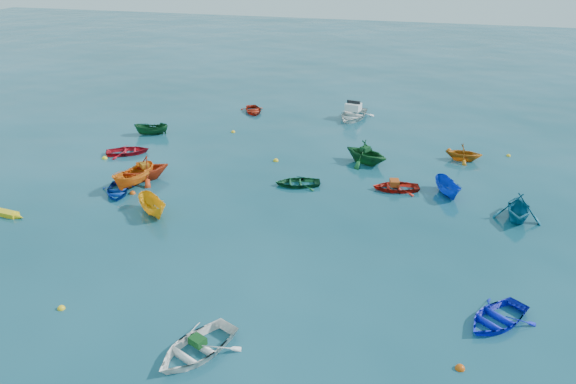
% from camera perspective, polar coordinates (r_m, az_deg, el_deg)
% --- Properties ---
extents(ground, '(160.00, 160.00, 0.00)m').
position_cam_1_polar(ground, '(29.06, -2.57, -4.73)').
color(ground, '#093843').
rests_on(ground, ground).
extents(dinghy_blue_sw, '(2.97, 3.33, 0.57)m').
position_cam_1_polar(dinghy_blue_sw, '(35.45, -16.92, -0.13)').
color(dinghy_blue_sw, '#0D36A4').
rests_on(dinghy_blue_sw, ground).
extents(dinghy_white_near, '(3.74, 4.22, 0.73)m').
position_cam_1_polar(dinghy_white_near, '(22.19, -9.28, -15.83)').
color(dinghy_white_near, white).
rests_on(dinghy_white_near, ground).
extents(dinghy_blue_se, '(3.75, 3.92, 0.66)m').
position_cam_1_polar(dinghy_blue_se, '(24.81, 20.37, -12.30)').
color(dinghy_blue_se, '#111DD6').
rests_on(dinghy_blue_se, ground).
extents(dinghy_orange_w, '(4.19, 4.23, 1.68)m').
position_cam_1_polar(dinghy_orange_w, '(36.93, -14.29, 1.21)').
color(dinghy_orange_w, red).
rests_on(dinghy_orange_w, ground).
extents(sampan_yellow_mid, '(2.85, 2.76, 1.11)m').
position_cam_1_polar(sampan_yellow_mid, '(32.37, -13.50, -2.17)').
color(sampan_yellow_mid, '#FFAE16').
rests_on(sampan_yellow_mid, ground).
extents(dinghy_green_e, '(3.25, 2.72, 0.58)m').
position_cam_1_polar(dinghy_green_e, '(35.02, 0.97, 0.70)').
color(dinghy_green_e, '#114926').
rests_on(dinghy_green_e, ground).
extents(dinghy_cyan_se, '(2.74, 3.13, 1.56)m').
position_cam_1_polar(dinghy_cyan_se, '(33.43, 22.18, -2.52)').
color(dinghy_cyan_se, '#166889').
rests_on(dinghy_cyan_se, ground).
extents(dinghy_red_nw, '(3.61, 3.25, 0.62)m').
position_cam_1_polar(dinghy_red_nw, '(41.67, -15.93, 3.76)').
color(dinghy_red_nw, red).
rests_on(dinghy_red_nw, ground).
extents(sampan_orange_n, '(1.93, 3.59, 1.31)m').
position_cam_1_polar(sampan_orange_n, '(36.25, -15.25, 0.64)').
color(sampan_orange_n, orange).
rests_on(sampan_orange_n, ground).
extents(dinghy_green_n, '(4.19, 4.01, 1.71)m').
position_cam_1_polar(dinghy_green_n, '(38.78, 7.88, 2.93)').
color(dinghy_green_n, '#135222').
rests_on(dinghy_green_n, ground).
extents(dinghy_red_ne, '(3.19, 2.58, 0.59)m').
position_cam_1_polar(dinghy_red_ne, '(35.04, 10.87, 0.24)').
color(dinghy_red_ne, red).
rests_on(dinghy_red_ne, ground).
extents(sampan_blue_far, '(2.00, 2.92, 1.06)m').
position_cam_1_polar(sampan_blue_far, '(35.08, 15.85, -0.26)').
color(sampan_blue_far, '#0F3BC0').
rests_on(sampan_blue_far, ground).
extents(dinghy_red_far, '(3.11, 3.45, 0.59)m').
position_cam_1_polar(dinghy_red_far, '(49.76, -3.54, 8.09)').
color(dinghy_red_far, '#B7240F').
rests_on(dinghy_red_far, ground).
extents(dinghy_orange_far, '(2.55, 2.24, 1.28)m').
position_cam_1_polar(dinghy_orange_far, '(40.75, 17.33, 3.11)').
color(dinghy_orange_far, '#BE6611').
rests_on(dinghy_orange_far, ground).
extents(sampan_green_far, '(2.73, 1.79, 0.99)m').
position_cam_1_polar(sampan_green_far, '(45.24, -13.66, 5.69)').
color(sampan_green_far, '#104620').
rests_on(sampan_green_far, ground).
extents(motorboat_white, '(3.66, 4.58, 1.45)m').
position_cam_1_polar(motorboat_white, '(48.28, 6.60, 7.44)').
color(motorboat_white, white).
rests_on(motorboat_white, ground).
extents(tarp_green_a, '(0.73, 0.66, 0.29)m').
position_cam_1_polar(tarp_green_a, '(21.91, -9.17, -14.70)').
color(tarp_green_a, '#124819').
rests_on(tarp_green_a, dinghy_white_near).
extents(tarp_orange_a, '(0.76, 0.75, 0.29)m').
position_cam_1_polar(tarp_orange_a, '(36.57, -14.38, 2.65)').
color(tarp_orange_a, '#BA6913').
rests_on(tarp_orange_a, dinghy_orange_w).
extents(tarp_green_b, '(0.72, 0.78, 0.31)m').
position_cam_1_polar(tarp_green_b, '(38.47, 7.85, 4.37)').
color(tarp_green_b, '#10411C').
rests_on(tarp_green_b, dinghy_green_n).
extents(tarp_orange_b, '(0.68, 0.81, 0.35)m').
position_cam_1_polar(tarp_orange_b, '(34.83, 10.76, 0.94)').
color(tarp_orange_b, '#B24012').
rests_on(tarp_orange_b, dinghy_red_ne).
extents(buoy_ye_a, '(0.32, 0.32, 0.32)m').
position_cam_1_polar(buoy_ye_a, '(25.85, -22.03, -10.94)').
color(buoy_ye_a, yellow).
rests_on(buoy_ye_a, ground).
extents(buoy_or_b, '(0.36, 0.36, 0.36)m').
position_cam_1_polar(buoy_or_b, '(22.18, 17.06, -16.79)').
color(buoy_or_b, '#D54D0B').
rests_on(buoy_or_b, ground).
extents(buoy_ye_b, '(0.38, 0.38, 0.38)m').
position_cam_1_polar(buoy_ye_b, '(41.21, -18.12, 3.24)').
color(buoy_ye_b, yellow).
rests_on(buoy_ye_b, ground).
extents(buoy_or_c, '(0.36, 0.36, 0.36)m').
position_cam_1_polar(buoy_or_c, '(35.16, -15.51, -0.16)').
color(buoy_or_c, '#DB4D0B').
rests_on(buoy_or_c, ground).
extents(buoy_ye_c, '(0.38, 0.38, 0.38)m').
position_cam_1_polar(buoy_ye_c, '(38.77, -1.24, 3.16)').
color(buoy_ye_c, yellow).
rests_on(buoy_ye_c, ground).
extents(buoy_or_d, '(0.30, 0.30, 0.30)m').
position_cam_1_polar(buoy_or_d, '(39.15, 8.38, 3.12)').
color(buoy_or_d, '#DF4F0C').
rests_on(buoy_or_d, ground).
extents(buoy_ye_d, '(0.33, 0.33, 0.33)m').
position_cam_1_polar(buoy_ye_d, '(44.71, -5.59, 6.06)').
color(buoy_ye_d, yellow).
rests_on(buoy_ye_d, ground).
extents(buoy_or_e, '(0.34, 0.34, 0.34)m').
position_cam_1_polar(buoy_or_e, '(42.31, 16.04, 4.07)').
color(buoy_or_e, '#D8590B').
rests_on(buoy_or_e, ground).
extents(buoy_ye_e, '(0.30, 0.30, 0.30)m').
position_cam_1_polar(buoy_ye_e, '(42.59, 21.48, 3.42)').
color(buoy_ye_e, yellow).
rests_on(buoy_ye_e, ground).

